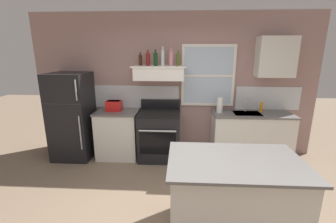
# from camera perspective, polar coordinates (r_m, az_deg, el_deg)

# --- Properties ---
(back_wall) EXTENTS (5.40, 0.11, 2.70)m
(back_wall) POSITION_cam_1_polar(r_m,az_deg,el_deg) (4.47, 1.81, 6.49)
(back_wall) COLOR gray
(back_wall) RESTS_ON ground_plane
(refrigerator) EXTENTS (0.70, 0.72, 1.62)m
(refrigerator) POSITION_cam_1_polar(r_m,az_deg,el_deg) (4.68, -22.75, -1.08)
(refrigerator) COLOR black
(refrigerator) RESTS_ON ground_plane
(counter_left_of_stove) EXTENTS (0.79, 0.63, 0.91)m
(counter_left_of_stove) POSITION_cam_1_polar(r_m,az_deg,el_deg) (4.54, -12.24, -5.41)
(counter_left_of_stove) COLOR silver
(counter_left_of_stove) RESTS_ON ground_plane
(toaster) EXTENTS (0.30, 0.20, 0.19)m
(toaster) POSITION_cam_1_polar(r_m,az_deg,el_deg) (4.42, -13.31, 1.46)
(toaster) COLOR red
(toaster) RESTS_ON counter_left_of_stove
(stove_range) EXTENTS (0.76, 0.69, 1.09)m
(stove_range) POSITION_cam_1_polar(r_m,az_deg,el_deg) (4.36, -2.13, -5.81)
(stove_range) COLOR black
(stove_range) RESTS_ON ground_plane
(range_hood_shelf) EXTENTS (0.96, 0.52, 0.24)m
(range_hood_shelf) POSITION_cam_1_polar(r_m,az_deg,el_deg) (4.19, -2.16, 9.66)
(range_hood_shelf) COLOR white
(bottle_brown_stout) EXTENTS (0.06, 0.06, 0.24)m
(bottle_brown_stout) POSITION_cam_1_polar(r_m,az_deg,el_deg) (4.28, -6.88, 12.63)
(bottle_brown_stout) COLOR #381E0F
(bottle_brown_stout) RESTS_ON range_hood_shelf
(bottle_red_label_wine) EXTENTS (0.07, 0.07, 0.28)m
(bottle_red_label_wine) POSITION_cam_1_polar(r_m,az_deg,el_deg) (4.20, -5.04, 12.87)
(bottle_red_label_wine) COLOR maroon
(bottle_red_label_wine) RESTS_ON range_hood_shelf
(bottle_dark_green_wine) EXTENTS (0.07, 0.07, 0.28)m
(bottle_dark_green_wine) POSITION_cam_1_polar(r_m,az_deg,el_deg) (4.16, -3.13, 12.92)
(bottle_dark_green_wine) COLOR #143819
(bottle_dark_green_wine) RESTS_ON range_hood_shelf
(bottle_clear_tall) EXTENTS (0.06, 0.06, 0.34)m
(bottle_clear_tall) POSITION_cam_1_polar(r_m,az_deg,el_deg) (4.19, -1.32, 13.26)
(bottle_clear_tall) COLOR silver
(bottle_clear_tall) RESTS_ON range_hood_shelf
(bottle_rose_pink) EXTENTS (0.07, 0.07, 0.31)m
(bottle_rose_pink) POSITION_cam_1_polar(r_m,az_deg,el_deg) (4.13, 0.78, 13.07)
(bottle_rose_pink) COLOR #C67F84
(bottle_rose_pink) RESTS_ON range_hood_shelf
(bottle_olive_oil_square) EXTENTS (0.06, 0.06, 0.27)m
(bottle_olive_oil_square) POSITION_cam_1_polar(r_m,az_deg,el_deg) (4.22, 2.54, 12.90)
(bottle_olive_oil_square) COLOR #4C601E
(bottle_olive_oil_square) RESTS_ON range_hood_shelf
(counter_right_with_sink) EXTENTS (1.43, 0.63, 0.91)m
(counter_right_with_sink) POSITION_cam_1_polar(r_m,az_deg,el_deg) (4.57, 19.77, -5.84)
(counter_right_with_sink) COLOR silver
(counter_right_with_sink) RESTS_ON ground_plane
(sink_faucet) EXTENTS (0.03, 0.17, 0.28)m
(sink_faucet) POSITION_cam_1_polar(r_m,az_deg,el_deg) (4.46, 18.91, 2.16)
(sink_faucet) COLOR silver
(sink_faucet) RESTS_ON counter_right_with_sink
(paper_towel_roll) EXTENTS (0.11, 0.11, 0.27)m
(paper_towel_roll) POSITION_cam_1_polar(r_m,az_deg,el_deg) (4.27, 12.76, 1.51)
(paper_towel_roll) COLOR white
(paper_towel_roll) RESTS_ON counter_right_with_sink
(dish_soap_bottle) EXTENTS (0.06, 0.06, 0.18)m
(dish_soap_bottle) POSITION_cam_1_polar(r_m,az_deg,el_deg) (4.56, 22.19, 1.04)
(dish_soap_bottle) COLOR orange
(dish_soap_bottle) RESTS_ON counter_right_with_sink
(kitchen_island) EXTENTS (1.40, 0.90, 0.91)m
(kitchen_island) POSITION_cam_1_polar(r_m,az_deg,el_deg) (2.75, 15.80, -19.94)
(kitchen_island) COLOR silver
(kitchen_island) RESTS_ON ground_plane
(upper_cabinet_right) EXTENTS (0.64, 0.32, 0.70)m
(upper_cabinet_right) POSITION_cam_1_polar(r_m,az_deg,el_deg) (4.55, 25.23, 12.19)
(upper_cabinet_right) COLOR silver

